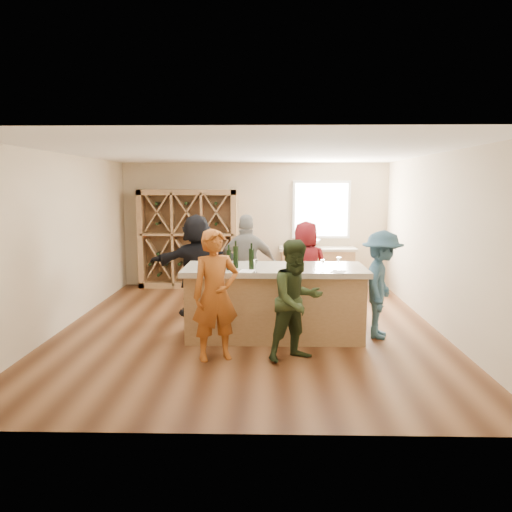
{
  "coord_description": "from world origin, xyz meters",
  "views": [
    {
      "loc": [
        0.29,
        -7.85,
        2.29
      ],
      "look_at": [
        0.1,
        0.2,
        1.15
      ],
      "focal_mm": 35.0,
      "sensor_mm": 36.0,
      "label": 1
    }
  ],
  "objects_px": {
    "tasting_counter_base": "(275,304)",
    "person_far_mid": "(247,266)",
    "wine_rack": "(188,239)",
    "wine_bottle_b": "(229,260)",
    "wine_bottle_c": "(236,257)",
    "person_server": "(382,285)",
    "wine_bottle_a": "(213,258)",
    "person_far_left": "(197,265)",
    "sink": "(308,243)",
    "wine_bottle_d": "(252,259)",
    "person_near_left": "(216,295)",
    "person_near_right": "(297,301)",
    "person_far_right": "(306,268)"
  },
  "relations": [
    {
      "from": "wine_bottle_c",
      "to": "person_far_mid",
      "type": "xyz_separation_m",
      "value": [
        0.12,
        1.29,
        -0.34
      ]
    },
    {
      "from": "person_far_left",
      "to": "wine_bottle_b",
      "type": "bearing_deg",
      "value": 104.8
    },
    {
      "from": "wine_bottle_b",
      "to": "person_near_right",
      "type": "bearing_deg",
      "value": -37.78
    },
    {
      "from": "wine_bottle_b",
      "to": "wine_rack",
      "type": "bearing_deg",
      "value": 107.05
    },
    {
      "from": "wine_rack",
      "to": "wine_bottle_a",
      "type": "height_order",
      "value": "wine_rack"
    },
    {
      "from": "sink",
      "to": "person_far_right",
      "type": "xyz_separation_m",
      "value": [
        -0.24,
        -2.33,
        -0.18
      ]
    },
    {
      "from": "tasting_counter_base",
      "to": "person_far_mid",
      "type": "bearing_deg",
      "value": 111.4
    },
    {
      "from": "wine_rack",
      "to": "person_near_left",
      "type": "height_order",
      "value": "wine_rack"
    },
    {
      "from": "person_near_left",
      "to": "person_server",
      "type": "height_order",
      "value": "person_near_left"
    },
    {
      "from": "wine_rack",
      "to": "person_near_right",
      "type": "distance_m",
      "value": 5.22
    },
    {
      "from": "wine_rack",
      "to": "person_server",
      "type": "xyz_separation_m",
      "value": [
        3.5,
        -3.72,
        -0.29
      ]
    },
    {
      "from": "wine_bottle_c",
      "to": "person_near_left",
      "type": "relative_size",
      "value": 0.19
    },
    {
      "from": "wine_bottle_a",
      "to": "wine_bottle_d",
      "type": "xyz_separation_m",
      "value": [
        0.56,
        -0.08,
        -0.0
      ]
    },
    {
      "from": "sink",
      "to": "person_near_left",
      "type": "distance_m",
      "value": 4.93
    },
    {
      "from": "person_far_mid",
      "to": "person_far_right",
      "type": "xyz_separation_m",
      "value": [
        1.03,
        0.14,
        -0.06
      ]
    },
    {
      "from": "wine_bottle_b",
      "to": "person_far_mid",
      "type": "bearing_deg",
      "value": 82.05
    },
    {
      "from": "tasting_counter_base",
      "to": "person_far_right",
      "type": "height_order",
      "value": "person_far_right"
    },
    {
      "from": "person_server",
      "to": "person_far_mid",
      "type": "relative_size",
      "value": 0.91
    },
    {
      "from": "person_near_left",
      "to": "person_near_right",
      "type": "height_order",
      "value": "person_near_left"
    },
    {
      "from": "sink",
      "to": "person_far_mid",
      "type": "distance_m",
      "value": 2.78
    },
    {
      "from": "person_near_left",
      "to": "person_near_right",
      "type": "relative_size",
      "value": 1.08
    },
    {
      "from": "wine_rack",
      "to": "wine_bottle_d",
      "type": "height_order",
      "value": "wine_rack"
    },
    {
      "from": "wine_bottle_b",
      "to": "person_far_mid",
      "type": "relative_size",
      "value": 0.16
    },
    {
      "from": "tasting_counter_base",
      "to": "wine_bottle_d",
      "type": "xyz_separation_m",
      "value": [
        -0.34,
        -0.25,
        0.73
      ]
    },
    {
      "from": "wine_rack",
      "to": "wine_bottle_d",
      "type": "bearing_deg",
      "value": -68.6
    },
    {
      "from": "wine_bottle_a",
      "to": "wine_bottle_b",
      "type": "distance_m",
      "value": 0.26
    },
    {
      "from": "sink",
      "to": "wine_bottle_d",
      "type": "relative_size",
      "value": 1.77
    },
    {
      "from": "person_far_left",
      "to": "person_near_left",
      "type": "bearing_deg",
      "value": 95.06
    },
    {
      "from": "sink",
      "to": "person_near_right",
      "type": "bearing_deg",
      "value": -96.45
    },
    {
      "from": "person_server",
      "to": "person_far_mid",
      "type": "height_order",
      "value": "person_far_mid"
    },
    {
      "from": "person_near_right",
      "to": "person_far_left",
      "type": "bearing_deg",
      "value": 94.56
    },
    {
      "from": "wine_rack",
      "to": "wine_bottle_b",
      "type": "xyz_separation_m",
      "value": [
        1.23,
        -4.01,
        0.12
      ]
    },
    {
      "from": "tasting_counter_base",
      "to": "person_far_right",
      "type": "distance_m",
      "value": 1.48
    },
    {
      "from": "wine_rack",
      "to": "person_far_left",
      "type": "relative_size",
      "value": 1.22
    },
    {
      "from": "sink",
      "to": "wine_bottle_c",
      "type": "relative_size",
      "value": 1.66
    },
    {
      "from": "wine_bottle_c",
      "to": "tasting_counter_base",
      "type": "bearing_deg",
      "value": 11.04
    },
    {
      "from": "person_near_right",
      "to": "person_far_left",
      "type": "relative_size",
      "value": 0.89
    },
    {
      "from": "person_near_right",
      "to": "sink",
      "type": "bearing_deg",
      "value": 52.88
    },
    {
      "from": "wine_rack",
      "to": "tasting_counter_base",
      "type": "bearing_deg",
      "value": -62.99
    },
    {
      "from": "person_server",
      "to": "tasting_counter_base",
      "type": "bearing_deg",
      "value": 108.42
    },
    {
      "from": "wine_bottle_a",
      "to": "person_far_mid",
      "type": "bearing_deg",
      "value": 71.89
    },
    {
      "from": "sink",
      "to": "person_server",
      "type": "relative_size",
      "value": 0.33
    },
    {
      "from": "person_far_mid",
      "to": "person_far_left",
      "type": "distance_m",
      "value": 0.91
    },
    {
      "from": "wine_bottle_a",
      "to": "person_far_left",
      "type": "height_order",
      "value": "person_far_left"
    },
    {
      "from": "wine_rack",
      "to": "person_far_left",
      "type": "bearing_deg",
      "value": -77.55
    },
    {
      "from": "person_near_right",
      "to": "person_far_right",
      "type": "relative_size",
      "value": 0.96
    },
    {
      "from": "person_far_mid",
      "to": "person_server",
      "type": "bearing_deg",
      "value": 150.58
    },
    {
      "from": "wine_bottle_c",
      "to": "person_far_mid",
      "type": "relative_size",
      "value": 0.18
    },
    {
      "from": "person_far_mid",
      "to": "wine_bottle_d",
      "type": "bearing_deg",
      "value": 95.12
    },
    {
      "from": "wine_bottle_a",
      "to": "wine_bottle_c",
      "type": "distance_m",
      "value": 0.33
    }
  ]
}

